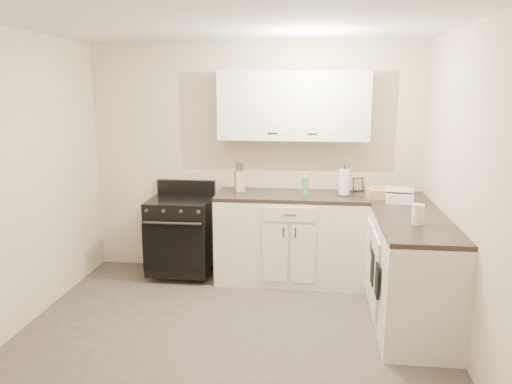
# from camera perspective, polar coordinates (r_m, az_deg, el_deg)

# --- Properties ---
(floor) EXTENTS (3.60, 3.60, 0.00)m
(floor) POSITION_cam_1_polar(r_m,az_deg,el_deg) (4.16, -3.31, -17.33)
(floor) COLOR #473F38
(floor) RESTS_ON ground
(ceiling) EXTENTS (3.60, 3.60, 0.00)m
(ceiling) POSITION_cam_1_polar(r_m,az_deg,el_deg) (3.66, -3.80, 19.29)
(ceiling) COLOR white
(ceiling) RESTS_ON wall_back
(wall_back) EXTENTS (3.60, 0.00, 3.60)m
(wall_back) POSITION_cam_1_polar(r_m,az_deg,el_deg) (5.46, -0.19, 3.71)
(wall_back) COLOR beige
(wall_back) RESTS_ON ground
(wall_right) EXTENTS (0.00, 3.60, 3.60)m
(wall_right) POSITION_cam_1_polar(r_m,az_deg,el_deg) (3.83, 24.02, -0.87)
(wall_right) COLOR beige
(wall_right) RESTS_ON ground
(wall_front) EXTENTS (3.60, 0.00, 3.60)m
(wall_front) POSITION_cam_1_polar(r_m,az_deg,el_deg) (2.04, -12.69, -10.81)
(wall_front) COLOR beige
(wall_front) RESTS_ON ground
(base_cabinets_back) EXTENTS (1.55, 0.60, 0.90)m
(base_cabinets_back) POSITION_cam_1_polar(r_m,az_deg,el_deg) (5.31, 4.00, -5.41)
(base_cabinets_back) COLOR silver
(base_cabinets_back) RESTS_ON floor
(base_cabinets_right) EXTENTS (0.60, 1.90, 0.90)m
(base_cabinets_right) POSITION_cam_1_polar(r_m,az_deg,el_deg) (4.77, 16.74, -7.95)
(base_cabinets_right) COLOR silver
(base_cabinets_right) RESTS_ON floor
(countertop_back) EXTENTS (1.55, 0.60, 0.04)m
(countertop_back) POSITION_cam_1_polar(r_m,az_deg,el_deg) (5.19, 4.07, -0.45)
(countertop_back) COLOR black
(countertop_back) RESTS_ON base_cabinets_back
(countertop_right) EXTENTS (0.60, 1.90, 0.04)m
(countertop_right) POSITION_cam_1_polar(r_m,az_deg,el_deg) (4.63, 17.09, -2.47)
(countertop_right) COLOR black
(countertop_right) RESTS_ON base_cabinets_right
(upper_cabinets) EXTENTS (1.55, 0.30, 0.70)m
(upper_cabinets) POSITION_cam_1_polar(r_m,az_deg,el_deg) (5.23, 4.30, 9.80)
(upper_cabinets) COLOR white
(upper_cabinets) RESTS_ON wall_back
(stove) EXTENTS (0.66, 0.56, 0.79)m
(stove) POSITION_cam_1_polar(r_m,az_deg,el_deg) (5.47, -8.60, -4.90)
(stove) COLOR black
(stove) RESTS_ON floor
(knife_block) EXTENTS (0.12, 0.12, 0.21)m
(knife_block) POSITION_cam_1_polar(r_m,az_deg,el_deg) (5.30, -1.88, 1.22)
(knife_block) COLOR tan
(knife_block) RESTS_ON countertop_back
(paper_towel) EXTENTS (0.14, 0.14, 0.26)m
(paper_towel) POSITION_cam_1_polar(r_m,az_deg,el_deg) (5.19, 10.05, 1.09)
(paper_towel) COLOR white
(paper_towel) RESTS_ON countertop_back
(soap_bottle) EXTENTS (0.08, 0.08, 0.19)m
(soap_bottle) POSITION_cam_1_polar(r_m,az_deg,el_deg) (5.13, 5.62, 0.67)
(soap_bottle) COLOR green
(soap_bottle) RESTS_ON countertop_back
(picture_frame) EXTENTS (0.12, 0.08, 0.14)m
(picture_frame) POSITION_cam_1_polar(r_m,az_deg,el_deg) (5.43, 11.56, 0.86)
(picture_frame) COLOR black
(picture_frame) RESTS_ON countertop_back
(wicker_basket) EXTENTS (0.31, 0.23, 0.09)m
(wicker_basket) POSITION_cam_1_polar(r_m,az_deg,el_deg) (5.12, 14.16, -0.19)
(wicker_basket) COLOR tan
(wicker_basket) RESTS_ON countertop_right
(countertop_grill) EXTENTS (0.29, 0.27, 0.09)m
(countertop_grill) POSITION_cam_1_polar(r_m,az_deg,el_deg) (5.01, 16.07, -0.57)
(countertop_grill) COLOR white
(countertop_grill) RESTS_ON countertop_right
(glass_jar) EXTENTS (0.13, 0.13, 0.16)m
(glass_jar) POSITION_cam_1_polar(r_m,az_deg,el_deg) (4.24, 18.02, -2.42)
(glass_jar) COLOR silver
(glass_jar) RESTS_ON countertop_right
(oven_mitt_near) EXTENTS (0.02, 0.16, 0.27)m
(oven_mitt_near) POSITION_cam_1_polar(r_m,az_deg,el_deg) (4.18, 13.69, -9.77)
(oven_mitt_near) COLOR black
(oven_mitt_near) RESTS_ON base_cabinets_right
(oven_mitt_far) EXTENTS (0.02, 0.17, 0.29)m
(oven_mitt_far) POSITION_cam_1_polar(r_m,az_deg,el_deg) (4.46, 13.23, -8.42)
(oven_mitt_far) COLOR black
(oven_mitt_far) RESTS_ON base_cabinets_right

